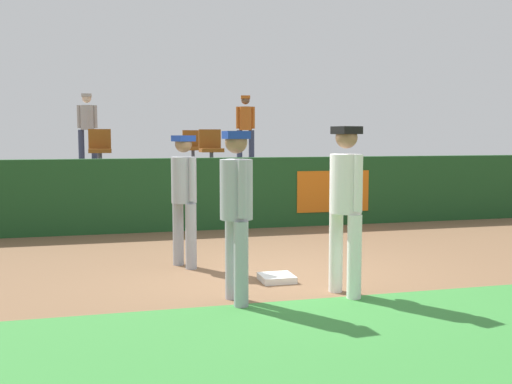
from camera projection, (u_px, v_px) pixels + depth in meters
name	position (u px, v px, depth m)	size (l,w,h in m)	color
ground_plane	(281.00, 278.00, 7.38)	(60.00, 60.00, 0.00)	brown
grass_foreground_strip	(363.00, 342.00, 5.08)	(18.00, 2.80, 0.01)	#388438
first_base	(277.00, 278.00, 7.23)	(0.40, 0.40, 0.08)	white
player_fielder_home	(345.00, 199.00, 6.52)	(0.43, 0.60, 1.86)	white
player_runner_visitor	(184.00, 191.00, 7.95)	(0.45, 0.46, 1.77)	#9EA3AD
player_coach_visitor	(236.00, 204.00, 6.22)	(0.37, 0.51, 1.81)	#9EA3AD
field_wall	(218.00, 193.00, 11.28)	(18.00, 0.26, 1.35)	#19471E
bleacher_platform	(197.00, 189.00, 13.77)	(18.00, 4.80, 1.06)	#59595E
seat_back_center	(193.00, 146.00, 14.32)	(0.44, 0.44, 0.84)	#4C4C51
seat_front_center	(211.00, 147.00, 12.62)	(0.47, 0.44, 0.84)	#4C4C51
seat_front_left	(100.00, 147.00, 12.05)	(0.45, 0.44, 0.84)	#4C4C51
seat_back_left	(99.00, 146.00, 13.78)	(0.45, 0.44, 0.84)	#4C4C51
spectator_hooded	(245.00, 124.00, 15.28)	(0.48, 0.39, 1.73)	#33384C
spectator_capped	(87.00, 124.00, 14.72)	(0.49, 0.35, 1.74)	#33384C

